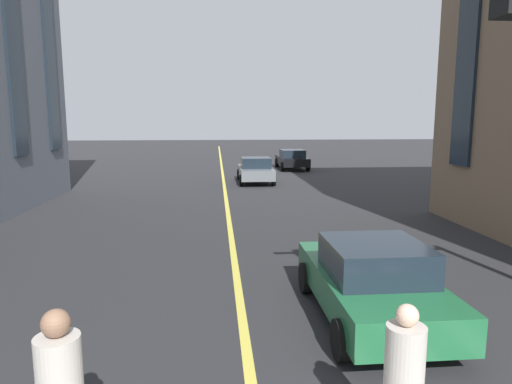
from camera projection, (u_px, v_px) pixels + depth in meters
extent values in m
cube|color=#D8C64C|center=(226.00, 196.00, 20.50)|extent=(80.00, 0.16, 0.01)
cube|color=slate|center=(255.00, 172.00, 24.71)|extent=(3.90, 1.75, 0.55)
cube|color=#19232D|center=(256.00, 163.00, 24.43)|extent=(1.64, 1.54, 0.55)
cylinder|color=black|center=(239.00, 175.00, 25.94)|extent=(0.60, 0.21, 0.60)
cylinder|color=black|center=(268.00, 174.00, 26.09)|extent=(0.60, 0.21, 0.60)
cylinder|color=black|center=(241.00, 180.00, 23.41)|extent=(0.60, 0.21, 0.60)
cylinder|color=black|center=(274.00, 180.00, 23.56)|extent=(0.60, 0.21, 0.60)
cube|color=black|center=(292.00, 161.00, 31.70)|extent=(4.40, 1.80, 0.55)
cube|color=#19232D|center=(292.00, 153.00, 31.40)|extent=(1.85, 1.58, 0.50)
cylinder|color=black|center=(277.00, 163.00, 33.09)|extent=(0.64, 0.22, 0.64)
cylinder|color=black|center=(300.00, 162.00, 33.24)|extent=(0.64, 0.22, 0.64)
cylinder|color=black|center=(283.00, 167.00, 30.24)|extent=(0.64, 0.22, 0.64)
cylinder|color=black|center=(308.00, 166.00, 30.39)|extent=(0.64, 0.22, 0.64)
cube|color=#1E6038|center=(370.00, 287.00, 7.68)|extent=(3.90, 1.75, 0.55)
cube|color=#19232D|center=(375.00, 259.00, 7.40)|extent=(1.64, 1.54, 0.55)
cylinder|color=black|center=(306.00, 278.00, 8.92)|extent=(0.60, 0.21, 0.60)
cylinder|color=black|center=(389.00, 275.00, 9.06)|extent=(0.60, 0.21, 0.60)
cylinder|color=black|center=(342.00, 340.00, 6.38)|extent=(0.60, 0.21, 0.60)
cylinder|color=black|center=(456.00, 335.00, 6.53)|extent=(0.60, 0.21, 0.60)
cylinder|color=beige|center=(60.00, 377.00, 3.80)|extent=(0.38, 0.38, 0.73)
sphere|color=#8C664C|center=(56.00, 323.00, 3.73)|extent=(0.24, 0.24, 0.24)
cylinder|color=beige|center=(405.00, 359.00, 4.31)|extent=(0.38, 0.38, 0.67)
sphere|color=beige|center=(407.00, 315.00, 4.24)|extent=(0.22, 0.22, 0.22)
sphere|color=green|center=(512.00, 3.00, 4.96)|extent=(0.18, 0.18, 0.18)
cube|color=#19232D|center=(47.00, 13.00, 19.04)|extent=(1.10, 0.10, 11.48)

